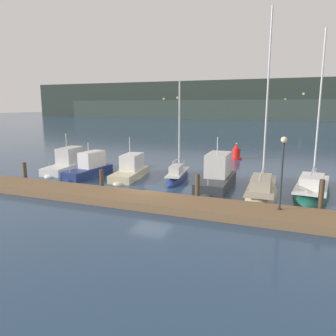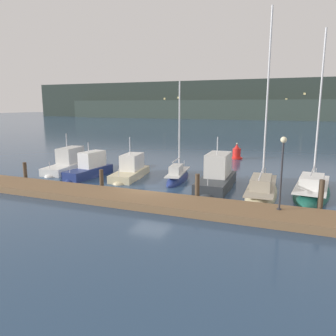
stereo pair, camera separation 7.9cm
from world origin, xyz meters
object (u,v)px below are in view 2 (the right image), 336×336
(motorboat_berth_5, at_px, (216,181))
(channel_buoy, at_px, (237,153))
(motorboat_berth_3, at_px, (130,174))
(sailboat_berth_4, at_px, (178,178))
(sailboat_berth_6, at_px, (261,192))
(motorboat_berth_2, at_px, (90,172))
(sailboat_berth_7, at_px, (312,192))
(motorboat_berth_1, at_px, (68,167))
(dock_lamppost, at_px, (282,161))

(motorboat_berth_5, relative_size, channel_buoy, 3.56)
(motorboat_berth_3, distance_m, sailboat_berth_4, 3.99)
(motorboat_berth_3, xyz_separation_m, sailboat_berth_6, (10.61, -1.27, -0.18))
(motorboat_berth_2, relative_size, channel_buoy, 3.00)
(sailboat_berth_7, distance_m, channel_buoy, 14.85)
(motorboat_berth_2, xyz_separation_m, sailboat_berth_4, (7.32, 1.51, -0.25))
(motorboat_berth_1, xyz_separation_m, motorboat_berth_3, (6.64, -0.41, -0.05))
(motorboat_berth_1, height_order, sailboat_berth_6, sailboat_berth_6)
(motorboat_berth_1, xyz_separation_m, dock_lamppost, (18.63, -6.17, 2.66))
(motorboat_berth_5, bearing_deg, sailboat_berth_4, 160.66)
(sailboat_berth_7, height_order, dock_lamppost, sailboat_berth_7)
(motorboat_berth_5, bearing_deg, dock_lamppost, -48.16)
(motorboat_berth_1, xyz_separation_m, channel_buoy, (12.99, 12.46, 0.27))
(motorboat_berth_2, relative_size, motorboat_berth_3, 0.92)
(motorboat_berth_1, relative_size, sailboat_berth_6, 0.50)
(sailboat_berth_4, xyz_separation_m, motorboat_berth_5, (3.43, -1.20, 0.31))
(motorboat_berth_1, xyz_separation_m, motorboat_berth_5, (14.00, -1.01, 0.07))
(motorboat_berth_3, relative_size, sailboat_berth_6, 0.45)
(motorboat_berth_1, height_order, channel_buoy, motorboat_berth_1)
(motorboat_berth_3, bearing_deg, sailboat_berth_6, -6.83)
(channel_buoy, distance_m, dock_lamppost, 19.61)
(motorboat_berth_3, xyz_separation_m, motorboat_berth_5, (7.36, -0.60, 0.12))
(motorboat_berth_5, xyz_separation_m, sailboat_berth_6, (3.25, -0.67, -0.31))
(motorboat_berth_3, height_order, sailboat_berth_7, sailboat_berth_7)
(motorboat_berth_2, relative_size, motorboat_berth_5, 0.84)
(motorboat_berth_1, bearing_deg, sailboat_berth_7, -1.18)
(sailboat_berth_7, bearing_deg, motorboat_berth_1, 178.82)
(sailboat_berth_6, distance_m, channel_buoy, 14.77)
(motorboat_berth_5, relative_size, sailboat_berth_6, 0.50)
(sailboat_berth_7, bearing_deg, channel_buoy, 119.82)
(motorboat_berth_3, height_order, dock_lamppost, dock_lamppost)
(dock_lamppost, bearing_deg, motorboat_berth_1, 161.67)
(motorboat_berth_1, bearing_deg, motorboat_berth_3, -3.53)
(motorboat_berth_1, xyz_separation_m, motorboat_berth_2, (3.25, -1.31, 0.00))
(motorboat_berth_2, xyz_separation_m, channel_buoy, (9.74, 13.77, 0.26))
(sailboat_berth_4, bearing_deg, sailboat_berth_6, -15.71)
(channel_buoy, bearing_deg, sailboat_berth_7, -60.18)
(motorboat_berth_3, relative_size, dock_lamppost, 1.50)
(motorboat_berth_1, distance_m, sailboat_berth_4, 10.58)
(sailboat_berth_4, height_order, channel_buoy, sailboat_berth_4)
(sailboat_berth_6, relative_size, sailboat_berth_7, 1.12)
(sailboat_berth_4, distance_m, dock_lamppost, 10.67)
(motorboat_berth_3, bearing_deg, dock_lamppost, -25.66)
(sailboat_berth_7, relative_size, channel_buoy, 6.44)
(channel_buoy, bearing_deg, motorboat_berth_1, -136.20)
(sailboat_berth_6, xyz_separation_m, dock_lamppost, (1.38, -4.49, 2.90))
(motorboat_berth_2, relative_size, sailboat_berth_6, 0.42)
(motorboat_berth_5, bearing_deg, sailboat_berth_6, -11.74)
(motorboat_berth_3, relative_size, channel_buoy, 3.25)
(motorboat_berth_5, relative_size, sailboat_berth_7, 0.55)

